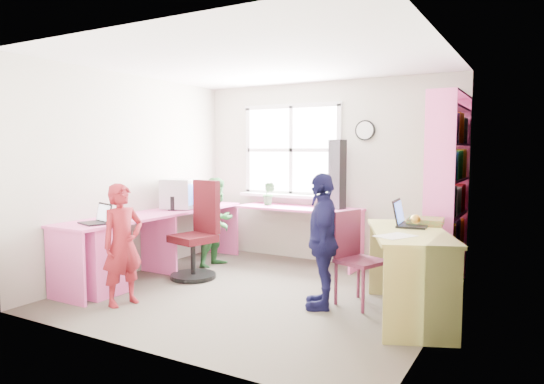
# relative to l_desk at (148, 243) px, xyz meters

# --- Properties ---
(room) EXTENTS (3.64, 3.44, 2.44)m
(room) POSITION_rel_l_desk_xyz_m (1.32, 0.38, 0.76)
(room) COLOR #4D463D
(room) RESTS_ON ground
(l_desk) EXTENTS (2.38, 2.95, 0.75)m
(l_desk) POSITION_rel_l_desk_xyz_m (0.00, 0.00, 0.00)
(l_desk) COLOR pink
(l_desk) RESTS_ON ground
(right_desk) EXTENTS (1.10, 1.50, 0.79)m
(right_desk) POSITION_rel_l_desk_xyz_m (2.83, 0.32, 0.12)
(right_desk) COLOR #C0BC60
(right_desk) RESTS_ON ground
(bookshelf) EXTENTS (0.30, 1.02, 2.10)m
(bookshelf) POSITION_rel_l_desk_xyz_m (2.96, 1.47, 0.55)
(bookshelf) COLOR pink
(bookshelf) RESTS_ON ground
(swivel_chair) EXTENTS (0.64, 0.64, 1.14)m
(swivel_chair) POSITION_rel_l_desk_xyz_m (0.34, 0.48, 0.03)
(swivel_chair) COLOR black
(swivel_chair) RESTS_ON ground
(wooden_chair) EXTENTS (0.51, 0.51, 0.91)m
(wooden_chair) POSITION_rel_l_desk_xyz_m (2.29, 0.45, 0.04)
(wooden_chair) COLOR maroon
(wooden_chair) RESTS_ON ground
(crt_monitor) EXTENTS (0.47, 0.44, 0.38)m
(crt_monitor) POSITION_rel_l_desk_xyz_m (-0.17, 0.76, 0.49)
(crt_monitor) COLOR #B5B6BB
(crt_monitor) RESTS_ON l_desk
(laptop_left) EXTENTS (0.36, 0.32, 0.20)m
(laptop_left) POSITION_rel_l_desk_xyz_m (-0.11, -0.59, 0.34)
(laptop_left) COLOR black
(laptop_left) RESTS_ON l_desk
(laptop_right) EXTENTS (0.33, 0.39, 0.25)m
(laptop_right) POSITION_rel_l_desk_xyz_m (2.75, 0.57, 0.39)
(laptop_right) COLOR black
(laptop_right) RESTS_ON right_desk
(speaker_a) EXTENTS (0.11, 0.11, 0.18)m
(speaker_a) POSITION_rel_l_desk_xyz_m (-0.17, 0.62, 0.38)
(speaker_a) COLOR black
(speaker_a) RESTS_ON l_desk
(speaker_b) EXTENTS (0.12, 0.12, 0.19)m
(speaker_b) POSITION_rel_l_desk_xyz_m (-0.21, 1.19, 0.39)
(speaker_b) COLOR black
(speaker_b) RESTS_ON l_desk
(cd_tower) EXTENTS (0.21, 0.19, 0.88)m
(cd_tower) POSITION_rel_l_desk_xyz_m (1.56, 1.77, 0.74)
(cd_tower) COLOR black
(cd_tower) RESTS_ON l_desk
(game_box) EXTENTS (0.35, 0.35, 0.06)m
(game_box) POSITION_rel_l_desk_xyz_m (2.89, 0.75, 0.36)
(game_box) COLOR #B52A16
(game_box) RESTS_ON right_desk
(paper_a) EXTENTS (0.23, 0.33, 0.00)m
(paper_a) POSITION_rel_l_desk_xyz_m (-0.21, -0.23, 0.30)
(paper_a) COLOR silver
(paper_a) RESTS_ON l_desk
(paper_b) EXTENTS (0.34, 0.39, 0.00)m
(paper_b) POSITION_rel_l_desk_xyz_m (2.80, -0.02, 0.33)
(paper_b) COLOR silver
(paper_b) RESTS_ON right_desk
(potted_plant) EXTENTS (0.18, 0.15, 0.32)m
(potted_plant) POSITION_rel_l_desk_xyz_m (0.60, 1.71, 0.45)
(potted_plant) COLOR #2B6C30
(potted_plant) RESTS_ON l_desk
(person_red) EXTENTS (0.37, 0.48, 1.18)m
(person_red) POSITION_rel_l_desk_xyz_m (0.33, -0.68, 0.14)
(person_red) COLOR maroon
(person_red) RESTS_ON ground
(person_green) EXTENTS (0.45, 0.57, 1.15)m
(person_green) POSITION_rel_l_desk_xyz_m (0.20, 1.06, 0.12)
(person_green) COLOR #2E7336
(person_green) RESTS_ON ground
(person_navy) EXTENTS (0.59, 0.82, 1.29)m
(person_navy) POSITION_rel_l_desk_xyz_m (2.05, 0.19, 0.19)
(person_navy) COLOR #161543
(person_navy) RESTS_ON ground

